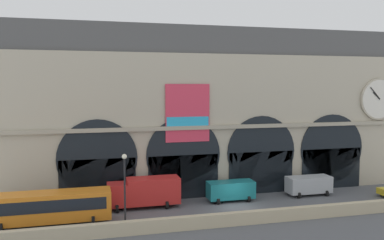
% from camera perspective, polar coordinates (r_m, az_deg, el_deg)
% --- Properties ---
extents(ground_plane, '(200.00, 200.00, 0.00)m').
position_cam_1_polar(ground_plane, '(43.65, 6.55, -12.19)').
color(ground_plane, '#54565B').
extents(quay_parapet_wall, '(90.00, 0.70, 1.20)m').
position_cam_1_polar(quay_parapet_wall, '(39.26, 9.13, -13.28)').
color(quay_parapet_wall, '#BCAD8C').
rests_on(quay_parapet_wall, ground).
extents(station_building, '(49.03, 5.63, 19.56)m').
position_cam_1_polar(station_building, '(49.01, 3.50, 1.06)').
color(station_building, '#B2A891').
rests_on(station_building, ground).
extents(bus_west, '(11.00, 3.25, 3.10)m').
position_cam_1_polar(bus_west, '(39.90, -19.41, -11.42)').
color(bus_west, orange).
rests_on(bus_west, ground).
extents(box_truck_midwest, '(7.50, 2.91, 3.12)m').
position_cam_1_polar(box_truck_midwest, '(43.43, -6.64, -9.94)').
color(box_truck_midwest, red).
rests_on(box_truck_midwest, ground).
extents(van_center, '(5.20, 2.48, 2.20)m').
position_cam_1_polar(van_center, '(45.79, 5.45, -9.74)').
color(van_center, '#19727A').
rests_on(van_center, ground).
extents(van_mideast, '(5.20, 2.48, 2.20)m').
position_cam_1_polar(van_mideast, '(49.83, 16.06, -8.70)').
color(van_mideast, '#ADB2B7').
rests_on(van_mideast, ground).
extents(street_lamp_quayside, '(0.44, 0.44, 6.90)m').
position_cam_1_polar(street_lamp_quayside, '(36.05, -9.43, -8.63)').
color(street_lamp_quayside, black).
rests_on(street_lamp_quayside, ground).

